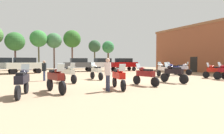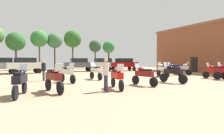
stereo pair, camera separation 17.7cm
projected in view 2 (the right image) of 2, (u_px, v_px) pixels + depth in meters
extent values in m
cube|color=#9B7D61|center=(114.00, 80.00, 15.31)|extent=(44.00, 52.00, 0.02)
cube|color=brown|center=(217.00, 49.00, 25.74)|extent=(6.00, 18.72, 6.51)
cube|color=brown|center=(217.00, 25.00, 25.62)|extent=(6.12, 19.09, 0.35)
cube|color=black|center=(194.00, 64.00, 25.69)|extent=(0.08, 1.20, 2.20)
cylinder|color=black|center=(168.00, 72.00, 20.56)|extent=(0.21, 0.65, 0.64)
cylinder|color=black|center=(180.00, 73.00, 19.27)|extent=(0.21, 0.65, 0.64)
cube|color=navy|center=(173.00, 68.00, 19.90)|extent=(0.54, 1.37, 0.36)
ellipsoid|color=navy|center=(171.00, 65.00, 20.14)|extent=(0.38, 0.52, 0.24)
cube|color=black|center=(175.00, 66.00, 19.70)|extent=(0.38, 0.60, 0.12)
cube|color=silver|center=(169.00, 64.00, 20.41)|extent=(0.38, 0.20, 0.39)
cylinder|color=#B7B7BC|center=(169.00, 64.00, 20.33)|extent=(0.62, 0.12, 0.04)
cylinder|color=black|center=(206.00, 75.00, 16.80)|extent=(0.26, 0.62, 0.61)
cylinder|color=black|center=(224.00, 76.00, 15.63)|extent=(0.26, 0.62, 0.61)
cube|color=#B01910|center=(215.00, 70.00, 16.20)|extent=(0.67, 1.36, 0.36)
ellipsoid|color=#B01910|center=(212.00, 67.00, 16.41)|extent=(0.43, 0.54, 0.24)
cube|color=black|center=(218.00, 67.00, 16.02)|extent=(0.43, 0.62, 0.12)
cube|color=silver|center=(208.00, 65.00, 16.65)|extent=(0.39, 0.24, 0.39)
cylinder|color=#B7B7BC|center=(209.00, 65.00, 16.58)|extent=(0.61, 0.19, 0.04)
cylinder|color=black|center=(92.00, 75.00, 16.11)|extent=(0.20, 0.65, 0.64)
cylinder|color=black|center=(100.00, 76.00, 14.89)|extent=(0.20, 0.65, 0.64)
cube|color=silver|center=(96.00, 70.00, 15.48)|extent=(0.51, 1.28, 0.36)
ellipsoid|color=silver|center=(94.00, 67.00, 15.71)|extent=(0.38, 0.52, 0.24)
cube|color=black|center=(97.00, 67.00, 15.29)|extent=(0.37, 0.59, 0.12)
cube|color=silver|center=(93.00, 65.00, 15.96)|extent=(0.38, 0.19, 0.39)
cylinder|color=#B7B7BC|center=(93.00, 65.00, 15.89)|extent=(0.62, 0.11, 0.04)
cylinder|color=black|center=(24.00, 87.00, 8.96)|extent=(0.25, 0.63, 0.62)
cylinder|color=black|center=(15.00, 93.00, 7.39)|extent=(0.25, 0.63, 0.62)
cube|color=black|center=(20.00, 79.00, 8.16)|extent=(0.65, 1.42, 0.36)
ellipsoid|color=black|center=(22.00, 72.00, 8.45)|extent=(0.42, 0.54, 0.24)
cube|color=black|center=(19.00, 74.00, 7.92)|extent=(0.42, 0.61, 0.12)
cube|color=silver|center=(23.00, 68.00, 8.78)|extent=(0.38, 0.23, 0.39)
cylinder|color=#B7B7BC|center=(23.00, 69.00, 8.68)|extent=(0.61, 0.17, 0.04)
cylinder|color=black|center=(136.00, 80.00, 12.36)|extent=(0.24, 0.62, 0.60)
cylinder|color=black|center=(154.00, 82.00, 11.13)|extent=(0.24, 0.62, 0.60)
cube|color=maroon|center=(144.00, 74.00, 11.73)|extent=(0.62, 1.37, 0.36)
ellipsoid|color=maroon|center=(141.00, 69.00, 11.95)|extent=(0.41, 0.53, 0.24)
cube|color=black|center=(147.00, 70.00, 11.54)|extent=(0.41, 0.61, 0.12)
cube|color=silver|center=(137.00, 66.00, 12.20)|extent=(0.38, 0.22, 0.39)
cylinder|color=#B7B7BC|center=(138.00, 67.00, 12.13)|extent=(0.61, 0.16, 0.04)
cylinder|color=black|center=(73.00, 79.00, 12.72)|extent=(0.29, 0.65, 0.64)
cylinder|color=black|center=(62.00, 78.00, 13.91)|extent=(0.29, 0.65, 0.64)
cube|color=silver|center=(67.00, 72.00, 13.30)|extent=(0.71, 1.41, 0.36)
ellipsoid|color=silver|center=(69.00, 68.00, 13.06)|extent=(0.44, 0.55, 0.24)
cube|color=black|center=(66.00, 68.00, 13.47)|extent=(0.44, 0.62, 0.12)
cube|color=silver|center=(72.00, 66.00, 12.80)|extent=(0.39, 0.24, 0.39)
cylinder|color=#B7B7BC|center=(71.00, 66.00, 12.88)|extent=(0.61, 0.20, 0.04)
cylinder|color=black|center=(159.00, 73.00, 18.56)|extent=(0.25, 0.68, 0.67)
cylinder|color=black|center=(167.00, 74.00, 17.04)|extent=(0.25, 0.68, 0.67)
cube|color=silver|center=(163.00, 69.00, 17.78)|extent=(0.61, 1.38, 0.36)
ellipsoid|color=silver|center=(161.00, 66.00, 18.06)|extent=(0.41, 0.53, 0.24)
cube|color=black|center=(164.00, 66.00, 17.55)|extent=(0.40, 0.61, 0.12)
cube|color=silver|center=(159.00, 64.00, 18.38)|extent=(0.38, 0.22, 0.39)
cylinder|color=#B7B7BC|center=(160.00, 64.00, 18.29)|extent=(0.62, 0.15, 0.04)
cylinder|color=black|center=(189.00, 72.00, 20.03)|extent=(0.30, 0.67, 0.66)
cylinder|color=black|center=(176.00, 72.00, 21.17)|extent=(0.30, 0.67, 0.66)
cube|color=silver|center=(182.00, 68.00, 20.58)|extent=(0.72, 1.37, 0.36)
ellipsoid|color=silver|center=(185.00, 65.00, 20.36)|extent=(0.44, 0.55, 0.24)
cube|color=black|center=(180.00, 65.00, 20.75)|extent=(0.45, 0.62, 0.12)
cube|color=silver|center=(188.00, 64.00, 20.11)|extent=(0.39, 0.25, 0.39)
cylinder|color=#B7B7BC|center=(187.00, 64.00, 20.18)|extent=(0.61, 0.21, 0.04)
cylinder|color=black|center=(121.00, 85.00, 9.57)|extent=(0.24, 0.62, 0.61)
cylinder|color=black|center=(113.00, 82.00, 11.15)|extent=(0.24, 0.62, 0.61)
cube|color=red|center=(117.00, 75.00, 10.35)|extent=(0.63, 1.43, 0.36)
ellipsoid|color=red|center=(118.00, 71.00, 10.03)|extent=(0.41, 0.53, 0.24)
cube|color=black|center=(116.00, 71.00, 10.57)|extent=(0.40, 0.61, 0.12)
cube|color=silver|center=(120.00, 68.00, 9.69)|extent=(0.38, 0.22, 0.39)
cylinder|color=#B7B7BC|center=(120.00, 69.00, 9.80)|extent=(0.61, 0.16, 0.04)
cylinder|color=black|center=(60.00, 88.00, 8.59)|extent=(0.26, 0.67, 0.65)
cylinder|color=black|center=(48.00, 84.00, 9.83)|extent=(0.26, 0.67, 0.65)
cube|color=maroon|center=(54.00, 76.00, 9.20)|extent=(0.65, 1.41, 0.36)
ellipsoid|color=maroon|center=(56.00, 71.00, 8.95)|extent=(0.42, 0.54, 0.24)
cube|color=black|center=(52.00, 71.00, 9.37)|extent=(0.42, 0.61, 0.12)
cube|color=silver|center=(59.00, 67.00, 8.68)|extent=(0.38, 0.23, 0.39)
cylinder|color=#B7B7BC|center=(58.00, 69.00, 8.76)|extent=(0.61, 0.17, 0.04)
cylinder|color=black|center=(164.00, 78.00, 13.79)|extent=(0.26, 0.68, 0.67)
cylinder|color=black|center=(183.00, 79.00, 12.57)|extent=(0.26, 0.68, 0.67)
cube|color=black|center=(173.00, 71.00, 13.16)|extent=(0.64, 1.39, 0.36)
ellipsoid|color=black|center=(169.00, 67.00, 13.39)|extent=(0.42, 0.54, 0.24)
cube|color=black|center=(176.00, 68.00, 12.97)|extent=(0.42, 0.61, 0.12)
cube|color=silver|center=(165.00, 65.00, 13.64)|extent=(0.38, 0.23, 0.39)
cylinder|color=#B7B7BC|center=(167.00, 66.00, 13.56)|extent=(0.61, 0.17, 0.04)
cylinder|color=black|center=(217.00, 76.00, 15.47)|extent=(0.19, 0.68, 0.67)
ellipsoid|color=maroon|center=(223.00, 67.00, 15.05)|extent=(0.37, 0.51, 0.24)
cube|color=silver|center=(219.00, 64.00, 15.31)|extent=(0.37, 0.19, 0.39)
cylinder|color=#B7B7BC|center=(220.00, 65.00, 15.23)|extent=(0.62, 0.10, 0.04)
cylinder|color=black|center=(118.00, 69.00, 27.40)|extent=(0.64, 0.23, 0.64)
cylinder|color=black|center=(114.00, 69.00, 28.69)|extent=(0.64, 0.23, 0.64)
cylinder|color=black|center=(134.00, 69.00, 28.66)|extent=(0.64, 0.23, 0.64)
cylinder|color=black|center=(130.00, 69.00, 29.96)|extent=(0.64, 0.23, 0.64)
cube|color=#930B0B|center=(124.00, 65.00, 28.65)|extent=(4.32, 1.86, 0.75)
cube|color=black|center=(124.00, 60.00, 28.63)|extent=(2.39, 1.61, 0.61)
cylinder|color=black|center=(15.00, 71.00, 22.82)|extent=(0.66, 0.28, 0.64)
cylinder|color=black|center=(15.00, 70.00, 24.05)|extent=(0.66, 0.28, 0.64)
cube|color=#ABB7B5|center=(2.00, 66.00, 22.65)|extent=(4.44, 2.17, 0.75)
cube|color=black|center=(1.00, 60.00, 22.62)|extent=(2.50, 1.79, 0.61)
cylinder|color=black|center=(70.00, 70.00, 25.89)|extent=(0.66, 0.28, 0.64)
cylinder|color=black|center=(68.00, 69.00, 27.24)|extent=(0.66, 0.28, 0.64)
cylinder|color=black|center=(90.00, 69.00, 26.92)|extent=(0.66, 0.28, 0.64)
cylinder|color=black|center=(87.00, 69.00, 28.27)|extent=(0.66, 0.28, 0.64)
cube|color=#484A4E|center=(79.00, 65.00, 27.05)|extent=(4.46, 2.22, 0.75)
cube|color=black|center=(79.00, 60.00, 27.03)|extent=(2.51, 1.81, 0.61)
cylinder|color=black|center=(96.00, 69.00, 27.05)|extent=(0.64, 0.23, 0.64)
cylinder|color=black|center=(93.00, 69.00, 28.35)|extent=(0.64, 0.23, 0.64)
cylinder|color=black|center=(113.00, 69.00, 28.31)|extent=(0.64, 0.23, 0.64)
cylinder|color=black|center=(109.00, 69.00, 29.61)|extent=(0.64, 0.23, 0.64)
cube|color=silver|center=(103.00, 65.00, 28.30)|extent=(4.33, 1.87, 0.75)
cube|color=black|center=(103.00, 60.00, 28.28)|extent=(2.39, 1.62, 0.61)
cylinder|color=black|center=(13.00, 72.00, 21.37)|extent=(0.67, 0.34, 0.64)
cylinder|color=black|center=(11.00, 71.00, 22.51)|extent=(0.67, 0.34, 0.64)
cylinder|color=black|center=(39.00, 71.00, 23.14)|extent=(0.67, 0.34, 0.64)
cylinder|color=black|center=(36.00, 70.00, 24.28)|extent=(0.67, 0.34, 0.64)
cube|color=silver|center=(25.00, 65.00, 22.80)|extent=(4.56, 2.58, 0.75)
cube|color=black|center=(25.00, 60.00, 22.78)|extent=(2.62, 2.00, 0.61)
cylinder|color=#2C314A|center=(107.00, 83.00, 9.46)|extent=(0.14, 0.14, 0.85)
cylinder|color=#2C314A|center=(105.00, 83.00, 9.61)|extent=(0.14, 0.14, 0.85)
cylinder|color=silver|center=(106.00, 69.00, 9.51)|extent=(0.35, 0.35, 0.68)
sphere|color=tan|center=(106.00, 60.00, 9.50)|extent=(0.23, 0.23, 0.23)
cylinder|color=#263051|center=(44.00, 76.00, 14.63)|extent=(0.14, 0.14, 0.79)
cylinder|color=#263051|center=(43.00, 76.00, 14.47)|extent=(0.14, 0.14, 0.79)
cylinder|color=black|center=(44.00, 67.00, 14.53)|extent=(0.43, 0.43, 0.63)
sphere|color=tan|center=(43.00, 62.00, 14.51)|extent=(0.22, 0.22, 0.22)
cylinder|color=#4D3836|center=(16.00, 58.00, 30.16)|extent=(0.30, 0.30, 4.12)
sphere|color=#2B5F29|center=(16.00, 42.00, 30.06)|extent=(3.10, 3.10, 3.10)
cylinder|color=brown|center=(73.00, 56.00, 36.23)|extent=(0.30, 0.30, 5.21)
sphere|color=#2E6324|center=(73.00, 39.00, 36.11)|extent=(3.47, 3.47, 3.47)
cylinder|color=#4D492E|center=(39.00, 56.00, 32.55)|extent=(0.26, 0.26, 4.92)
sphere|color=#347936|center=(39.00, 39.00, 32.44)|extent=(3.00, 3.00, 3.00)
cylinder|color=brown|center=(55.00, 57.00, 34.27)|extent=(0.28, 0.28, 4.80)
sphere|color=#3C6C42|center=(55.00, 41.00, 34.17)|extent=(2.87, 2.87, 2.87)
cylinder|color=#503924|center=(109.00, 59.00, 38.27)|extent=(0.35, 0.35, 3.94)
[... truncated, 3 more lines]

